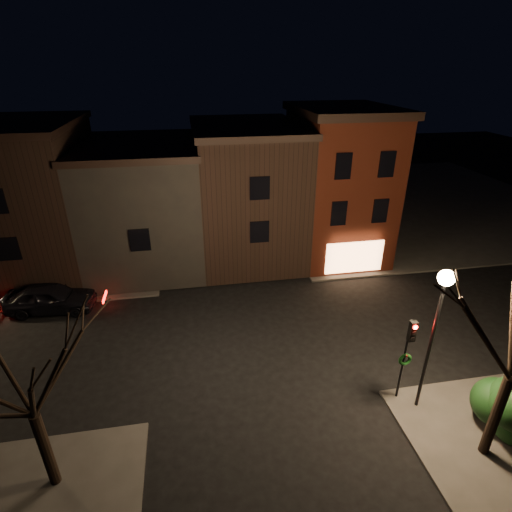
{
  "coord_description": "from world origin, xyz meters",
  "views": [
    {
      "loc": [
        -2.69,
        -17.12,
        13.29
      ],
      "look_at": [
        0.87,
        3.18,
        3.2
      ],
      "focal_mm": 28.0,
      "sensor_mm": 36.0,
      "label": 1
    }
  ],
  "objects_px": {
    "street_lamp_near": "(440,304)",
    "parked_car_a": "(50,298)",
    "traffic_signal": "(408,348)",
    "bare_tree_left": "(16,362)"
  },
  "relations": [
    {
      "from": "traffic_signal",
      "to": "bare_tree_left",
      "type": "relative_size",
      "value": 0.54
    },
    {
      "from": "bare_tree_left",
      "to": "parked_car_a",
      "type": "relative_size",
      "value": 1.49
    },
    {
      "from": "traffic_signal",
      "to": "parked_car_a",
      "type": "height_order",
      "value": "traffic_signal"
    },
    {
      "from": "street_lamp_near",
      "to": "traffic_signal",
      "type": "xyz_separation_m",
      "value": [
        -0.6,
        0.49,
        -2.37
      ]
    },
    {
      "from": "street_lamp_near",
      "to": "parked_car_a",
      "type": "xyz_separation_m",
      "value": [
        -17.3,
        10.5,
        -4.32
      ]
    },
    {
      "from": "traffic_signal",
      "to": "parked_car_a",
      "type": "distance_m",
      "value": 19.56
    },
    {
      "from": "street_lamp_near",
      "to": "bare_tree_left",
      "type": "bearing_deg",
      "value": -175.97
    },
    {
      "from": "traffic_signal",
      "to": "bare_tree_left",
      "type": "bearing_deg",
      "value": -173.74
    },
    {
      "from": "street_lamp_near",
      "to": "parked_car_a",
      "type": "height_order",
      "value": "street_lamp_near"
    },
    {
      "from": "bare_tree_left",
      "to": "parked_car_a",
      "type": "xyz_separation_m",
      "value": [
        -3.1,
        11.5,
        -4.58
      ]
    }
  ]
}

